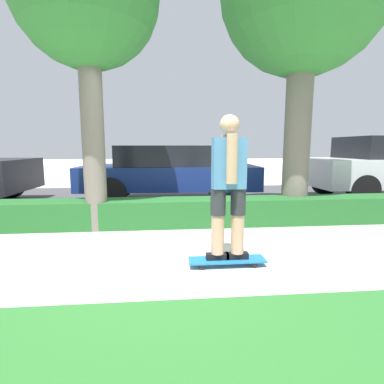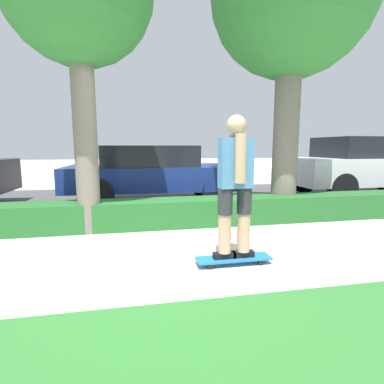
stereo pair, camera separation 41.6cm
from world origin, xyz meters
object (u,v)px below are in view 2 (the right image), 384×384
Objects in this scene: skater_person at (235,184)px; parked_car_rear at (367,165)px; skateboard at (234,259)px; parked_car_middle at (155,172)px.

parked_car_rear is (5.22, 3.99, -0.10)m from skater_person.
skateboard is 0.21× the size of parked_car_middle.
parked_car_rear is (5.83, -0.13, 0.10)m from parked_car_middle.
skater_person is 4.17m from parked_car_middle.
skater_person is at bearing -9.46° from skateboard.
parked_car_rear reaches higher than skateboard.
parked_car_middle is (-0.61, 4.12, -0.20)m from skater_person.
parked_car_middle is at bearing 98.44° from skateboard.
parked_car_rear reaches higher than parked_car_middle.
skateboard is at bearing 170.54° from skater_person.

